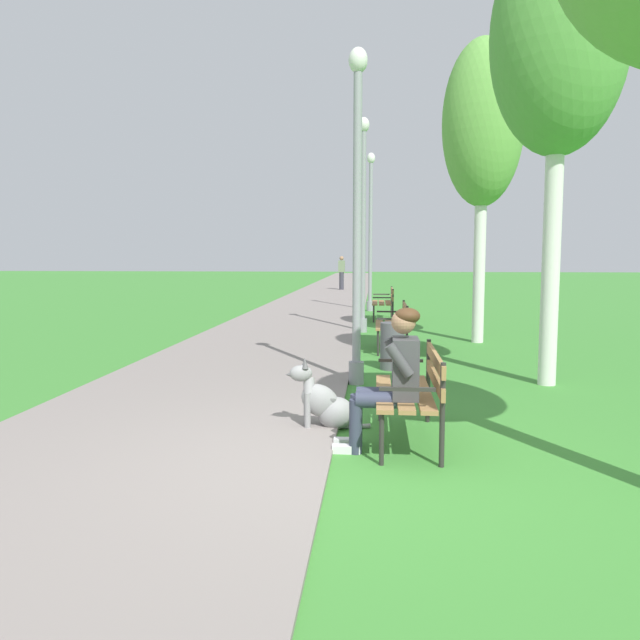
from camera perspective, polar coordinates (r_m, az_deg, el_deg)
The scene contains 14 objects.
ground_plane at distance 5.15m, azimuth 2.30°, elevation -13.31°, with size 120.00×120.00×0.00m, color #3D8433.
paved_path at distance 28.98m, azimuth 1.06°, elevation 2.58°, with size 3.36×60.00×0.04m, color gray.
park_bench_near at distance 5.80m, azimuth 8.54°, elevation -5.94°, with size 0.55×1.50×0.85m.
park_bench_mid at distance 11.30m, azimuth 6.80°, elevation -0.15°, with size 0.55×1.50×0.85m.
park_bench_far at distance 16.60m, azimuth 5.93°, elevation 1.78°, with size 0.55×1.50×0.85m.
person_seated_on_near_bench at distance 5.46m, azimuth 6.58°, elevation -4.85°, with size 0.74×0.49×1.25m.
dog_grey at distance 6.17m, azimuth 0.47°, elevation -7.56°, with size 0.83×0.35×0.71m.
lamp_post_near at distance 8.20m, azimuth 3.39°, elevation 9.54°, with size 0.24×0.24×4.29m.
lamp_post_mid at distance 13.85m, azimuth 3.93°, elevation 8.77°, with size 0.24×0.24×4.63m.
lamp_post_far at distance 19.15m, azimuth 4.60°, elevation 8.11°, with size 0.24×0.24×4.73m.
birch_tree_second at distance 9.06m, azimuth 20.86°, elevation 22.51°, with size 1.70×1.56×5.87m.
birch_tree_third at distance 12.78m, azimuth 14.54°, elevation 16.68°, with size 1.53×1.51×5.75m.
litter_bin at distance 9.41m, azimuth 6.57°, elevation -2.36°, with size 0.36×0.36×0.70m, color #515156.
pedestrian_distant at distance 30.40m, azimuth 1.97°, elevation 4.28°, with size 0.32×0.22×1.65m.
Camera 1 is at (0.23, -4.86, 1.69)m, focal length 35.32 mm.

